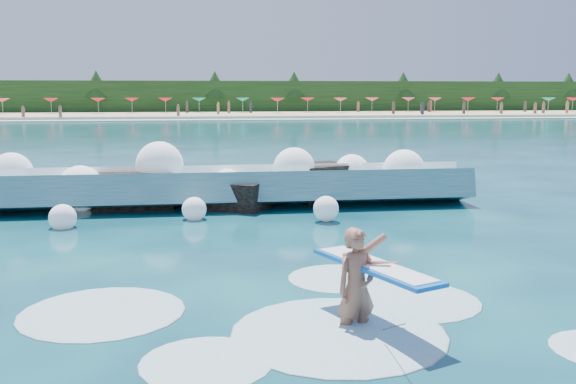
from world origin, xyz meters
TOP-DOWN VIEW (x-y plane):
  - ground at (0.00, 0.00)m, footprint 200.00×200.00m
  - beach at (0.00, 78.00)m, footprint 140.00×20.00m
  - wet_band at (0.00, 67.00)m, footprint 140.00×5.00m
  - treeline at (0.00, 88.00)m, footprint 140.00×4.00m
  - breaking_wave at (-0.94, 7.39)m, footprint 17.25×2.72m
  - rock_cluster at (0.26, 7.46)m, footprint 8.05×3.29m
  - surfer_with_board at (1.84, -3.15)m, footprint 1.44×2.94m
  - wave_spray at (-0.36, 7.24)m, footprint 14.66×4.37m
  - surf_foam at (0.95, -2.71)m, footprint 8.88×5.41m
  - beach_umbrellas at (0.13, 80.39)m, footprint 111.67×6.91m
  - beachgoers at (-8.07, 75.55)m, footprint 102.64×13.69m

SIDE VIEW (x-z plane):
  - ground at x=0.00m, z-range 0.00..0.00m
  - surf_foam at x=0.95m, z-range -0.08..0.08m
  - wet_band at x=0.00m, z-range 0.00..0.08m
  - beach at x=0.00m, z-range 0.00..0.40m
  - rock_cluster at x=0.26m, z-range -0.24..1.09m
  - breaking_wave at x=-0.94m, z-range -0.22..1.26m
  - surfer_with_board at x=1.84m, z-range -0.23..1.55m
  - wave_spray at x=-0.36m, z-range -0.09..1.92m
  - beachgoers at x=-8.07m, z-range 0.14..2.07m
  - beach_umbrellas at x=0.13m, z-range 2.00..2.50m
  - treeline at x=0.00m, z-range 0.00..5.00m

